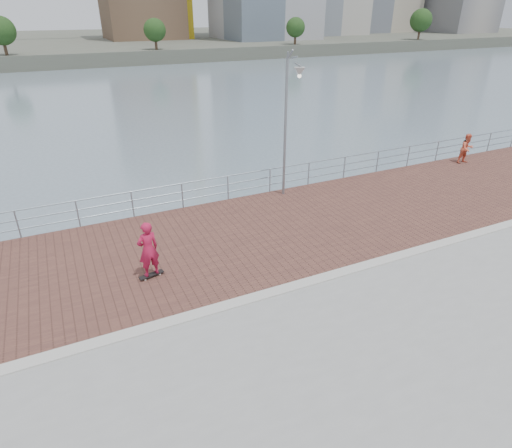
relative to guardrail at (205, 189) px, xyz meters
name	(u,v)px	position (x,y,z in m)	size (l,w,h in m)	color
water	(283,341)	(0.00, -7.00, -2.69)	(400.00, 400.00, 0.00)	slate
brick_lane	(237,237)	(0.00, -3.40, -0.68)	(40.00, 6.80, 0.02)	brown
curb	(285,289)	(0.00, -7.00, -0.66)	(40.00, 0.40, 0.06)	#B7B5AD
far_shore	(58,43)	(0.00, 115.50, -1.44)	(320.00, 95.00, 2.50)	#4C5142
guardrail	(205,189)	(0.00, 0.00, 0.00)	(39.06, 0.06, 1.13)	#8C9EA8
street_lamp	(291,102)	(3.51, -0.93, 3.47)	(0.43, 1.24, 5.86)	gray
skateboard	(152,275)	(-3.45, -4.61, -0.60)	(0.81, 0.36, 0.09)	black
skateboarder	(148,249)	(-3.45, -4.61, 0.32)	(0.66, 0.43, 1.82)	#B1173D
bystander	(467,149)	(14.48, -0.92, 0.13)	(0.77, 0.60, 1.59)	#E46243
shoreline_trees	(120,28)	(8.87, 70.00, 3.63)	(144.93, 5.22, 6.96)	#473323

